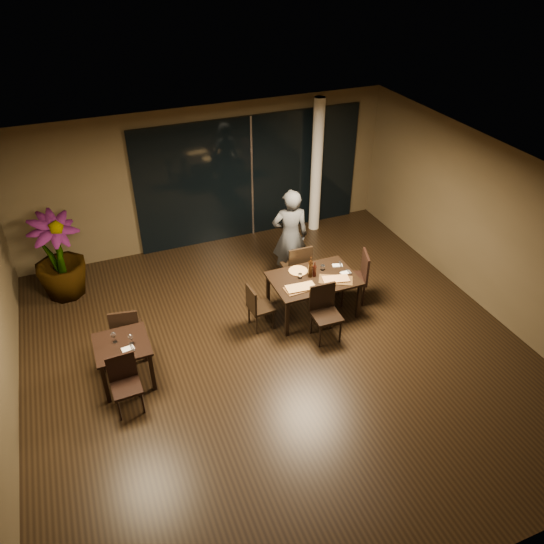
% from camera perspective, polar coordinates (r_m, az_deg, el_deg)
% --- Properties ---
extents(ground, '(8.00, 8.00, 0.00)m').
position_cam_1_polar(ground, '(8.89, 0.65, -8.70)').
color(ground, black).
rests_on(ground, ground).
extents(wall_back, '(8.00, 0.10, 3.00)m').
position_cam_1_polar(wall_back, '(11.34, -7.24, 10.13)').
color(wall_back, '#473B26').
rests_on(wall_back, ground).
extents(wall_front, '(8.00, 0.10, 3.00)m').
position_cam_1_polar(wall_front, '(5.54, 18.41, -23.30)').
color(wall_front, '#473B26').
rests_on(wall_front, ground).
extents(wall_right, '(0.10, 8.00, 3.00)m').
position_cam_1_polar(wall_right, '(10.01, 22.75, 4.24)').
color(wall_right, '#473B26').
rests_on(wall_right, ground).
extents(ceiling, '(8.00, 8.00, 0.04)m').
position_cam_1_polar(ceiling, '(7.20, 0.81, 9.30)').
color(ceiling, white).
rests_on(ceiling, wall_back).
extents(window_panel, '(5.00, 0.06, 2.70)m').
position_cam_1_polar(window_panel, '(11.59, -2.24, 10.10)').
color(window_panel, black).
rests_on(window_panel, ground).
extents(column, '(0.24, 0.24, 3.00)m').
position_cam_1_polar(column, '(11.77, 4.81, 11.20)').
color(column, white).
rests_on(column, ground).
extents(main_table, '(1.50, 1.00, 0.75)m').
position_cam_1_polar(main_table, '(9.37, 4.47, -1.00)').
color(main_table, black).
rests_on(main_table, ground).
extents(side_table, '(0.80, 0.80, 0.75)m').
position_cam_1_polar(side_table, '(8.32, -15.76, -8.08)').
color(side_table, black).
rests_on(side_table, ground).
extents(chair_main_far, '(0.47, 0.47, 1.01)m').
position_cam_1_polar(chair_main_far, '(9.97, 2.78, 0.69)').
color(chair_main_far, black).
rests_on(chair_main_far, ground).
extents(chair_main_near, '(0.47, 0.47, 0.98)m').
position_cam_1_polar(chair_main_near, '(8.94, 5.66, -4.01)').
color(chair_main_near, black).
rests_on(chair_main_near, ground).
extents(chair_main_left, '(0.42, 0.42, 0.86)m').
position_cam_1_polar(chair_main_left, '(9.10, -1.63, -3.60)').
color(chair_main_left, black).
rests_on(chair_main_left, ground).
extents(chair_main_right, '(0.60, 0.60, 1.02)m').
position_cam_1_polar(chair_main_right, '(9.81, 9.18, -0.32)').
color(chair_main_right, black).
rests_on(chair_main_right, ground).
extents(chair_side_far, '(0.52, 0.52, 0.97)m').
position_cam_1_polar(chair_side_far, '(8.82, -15.42, -5.94)').
color(chair_side_far, black).
rests_on(chair_side_far, ground).
extents(chair_side_near, '(0.43, 0.43, 0.89)m').
position_cam_1_polar(chair_side_near, '(8.03, -15.57, -11.14)').
color(chair_side_near, black).
rests_on(chair_side_near, ground).
extents(diner, '(0.73, 0.57, 1.92)m').
position_cam_1_polar(diner, '(10.12, 1.96, 3.86)').
color(diner, '#2F3235').
rests_on(diner, ground).
extents(potted_plant, '(1.24, 1.24, 1.67)m').
position_cam_1_polar(potted_plant, '(10.48, -22.01, 1.54)').
color(potted_plant, '#194717').
rests_on(potted_plant, ground).
extents(pizza_board_left, '(0.57, 0.31, 0.01)m').
position_cam_1_polar(pizza_board_left, '(9.04, 3.09, -1.76)').
color(pizza_board_left, '#4D3018').
rests_on(pizza_board_left, main_table).
extents(pizza_board_right, '(0.65, 0.54, 0.01)m').
position_cam_1_polar(pizza_board_right, '(9.30, 6.87, -0.85)').
color(pizza_board_right, '#432D15').
rests_on(pizza_board_right, main_table).
extents(oblong_pizza_left, '(0.50, 0.26, 0.02)m').
position_cam_1_polar(oblong_pizza_left, '(9.03, 3.10, -1.68)').
color(oblong_pizza_left, maroon).
rests_on(oblong_pizza_left, pizza_board_left).
extents(oblong_pizza_right, '(0.48, 0.30, 0.02)m').
position_cam_1_polar(oblong_pizza_right, '(9.29, 6.88, -0.77)').
color(oblong_pizza_right, maroon).
rests_on(oblong_pizza_right, pizza_board_right).
extents(round_pizza, '(0.33, 0.33, 0.01)m').
position_cam_1_polar(round_pizza, '(9.47, 2.83, 0.11)').
color(round_pizza, red).
rests_on(round_pizza, main_table).
extents(bottle_a, '(0.07, 0.07, 0.33)m').
position_cam_1_polar(bottle_a, '(9.26, 4.16, 0.35)').
color(bottle_a, black).
rests_on(bottle_a, main_table).
extents(bottle_b, '(0.06, 0.06, 0.29)m').
position_cam_1_polar(bottle_b, '(9.29, 4.60, 0.29)').
color(bottle_b, black).
rests_on(bottle_b, main_table).
extents(bottle_c, '(0.08, 0.08, 0.35)m').
position_cam_1_polar(bottle_c, '(9.33, 4.17, 0.68)').
color(bottle_c, black).
rests_on(bottle_c, main_table).
extents(tumbler_left, '(0.07, 0.07, 0.09)m').
position_cam_1_polar(tumbler_left, '(9.28, 3.04, -0.42)').
color(tumbler_left, white).
rests_on(tumbler_left, main_table).
extents(tumbler_right, '(0.08, 0.08, 0.09)m').
position_cam_1_polar(tumbler_right, '(9.52, 5.47, 0.48)').
color(tumbler_right, white).
rests_on(tumbler_right, main_table).
extents(napkin_near, '(0.18, 0.10, 0.01)m').
position_cam_1_polar(napkin_near, '(9.50, 7.92, -0.08)').
color(napkin_near, white).
rests_on(napkin_near, main_table).
extents(napkin_far, '(0.20, 0.15, 0.01)m').
position_cam_1_polar(napkin_far, '(9.69, 7.04, 0.71)').
color(napkin_far, silver).
rests_on(napkin_far, main_table).
extents(wine_glass_a, '(0.08, 0.08, 0.18)m').
position_cam_1_polar(wine_glass_a, '(8.24, -16.63, -6.77)').
color(wine_glass_a, white).
rests_on(wine_glass_a, side_table).
extents(wine_glass_b, '(0.07, 0.07, 0.16)m').
position_cam_1_polar(wine_glass_b, '(8.15, -14.92, -7.01)').
color(wine_glass_b, white).
rests_on(wine_glass_b, side_table).
extents(side_napkin, '(0.19, 0.13, 0.01)m').
position_cam_1_polar(side_napkin, '(8.12, -15.24, -7.97)').
color(side_napkin, white).
rests_on(side_napkin, side_table).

